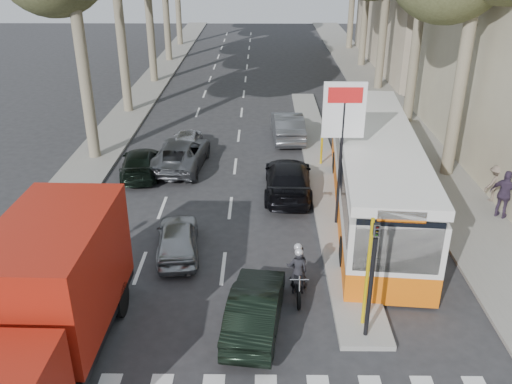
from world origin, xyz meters
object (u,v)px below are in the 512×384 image
at_px(silver_hatchback, 178,238).
at_px(motorcycle, 298,270).
at_px(dark_hatchback, 255,308).
at_px(city_bus, 374,171).
at_px(red_truck, 48,296).

relative_size(silver_hatchback, motorcycle, 1.85).
relative_size(dark_hatchback, city_bus, 0.30).
relative_size(silver_hatchback, red_truck, 0.52).
bearing_deg(silver_hatchback, red_truck, 58.18).
relative_size(red_truck, city_bus, 0.53).
height_order(dark_hatchback, motorcycle, motorcycle).
distance_m(red_truck, motorcycle, 7.22).
relative_size(red_truck, motorcycle, 3.56).
distance_m(dark_hatchback, city_bus, 8.62).
distance_m(silver_hatchback, dark_hatchback, 4.80).
distance_m(city_bus, motorcycle, 6.46).
bearing_deg(silver_hatchback, motorcycle, 144.57).
bearing_deg(red_truck, motorcycle, 26.35).
bearing_deg(motorcycle, city_bus, 58.72).
height_order(dark_hatchback, red_truck, red_truck).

